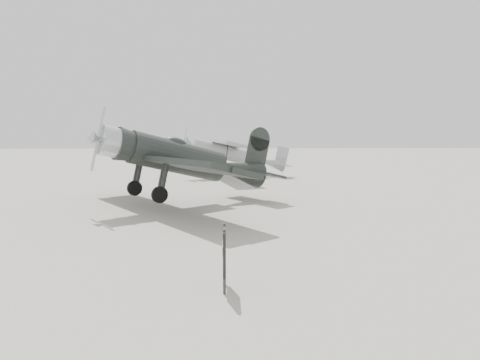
% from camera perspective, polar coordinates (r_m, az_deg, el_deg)
% --- Properties ---
extents(ground, '(160.00, 160.00, 0.00)m').
position_cam_1_polar(ground, '(15.26, -0.58, -6.24)').
color(ground, gray).
rests_on(ground, ground).
extents(lowwing_monoplane, '(9.44, 11.00, 3.80)m').
position_cam_1_polar(lowwing_monoplane, '(20.48, -6.73, 2.48)').
color(lowwing_monoplane, black).
rests_on(lowwing_monoplane, ground).
extents(highwing_monoplane, '(7.74, 10.84, 3.06)m').
position_cam_1_polar(highwing_monoplane, '(33.28, -0.98, 3.61)').
color(highwing_monoplane, '#989A9D').
rests_on(highwing_monoplane, ground).
extents(sign_board, '(0.08, 0.90, 1.30)m').
position_cam_1_polar(sign_board, '(9.59, -1.93, -8.73)').
color(sign_board, '#333333').
rests_on(sign_board, ground).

